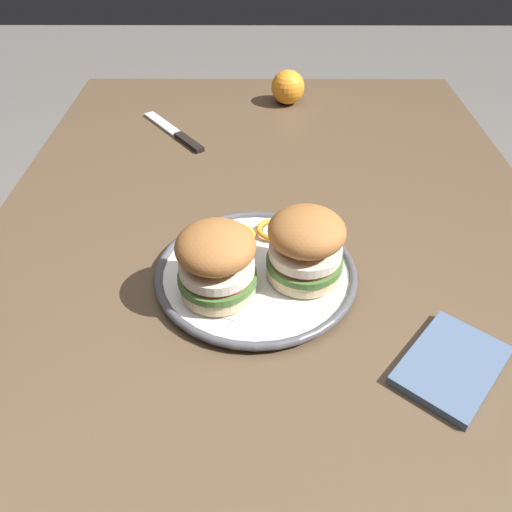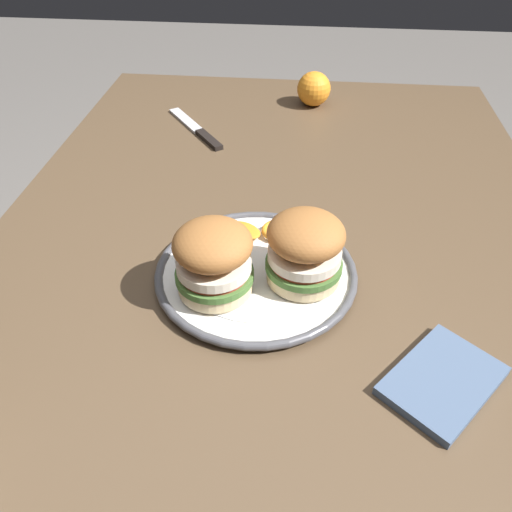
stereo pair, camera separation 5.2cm
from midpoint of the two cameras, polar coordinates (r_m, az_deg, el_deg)
The scene contains 11 objects.
ground_plane at distance 1.38m, azimuth -0.03°, elevation -25.68°, with size 8.00×8.00×0.00m, color slate.
dining_table at distance 0.81m, azimuth -0.05°, elevation -5.69°, with size 1.44×0.92×0.77m.
dinner_plate at distance 0.71m, azimuth -2.09°, elevation -1.95°, with size 0.28×0.28×0.02m.
sandwich_half_left at distance 0.67m, azimuth 3.42°, elevation 1.15°, with size 0.13×0.13×0.10m.
sandwich_half_right at distance 0.64m, azimuth -6.80°, elevation -0.63°, with size 0.13×0.13×0.10m.
orange_peel_curled at distance 0.77m, azimuth -0.16°, elevation 2.94°, with size 0.06×0.06×0.01m.
orange_peel_strip_long at distance 0.77m, azimuth -3.89°, elevation 2.79°, with size 0.06×0.07×0.01m.
orange_peel_strip_short at distance 0.75m, azimuth -7.31°, elevation 1.30°, with size 0.06×0.03×0.01m.
whole_orange at distance 1.22m, azimuth 2.34°, elevation 18.48°, with size 0.08×0.08×0.08m, color orange.
table_knife at distance 1.10m, azimuth -10.29°, elevation 13.34°, with size 0.19×0.15×0.01m.
folded_napkin at distance 0.64m, azimuth 19.01°, elevation -11.67°, with size 0.14×0.09×0.01m, color slate.
Camera 1 is at (0.57, -0.02, 1.26)m, focal length 35.46 mm.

